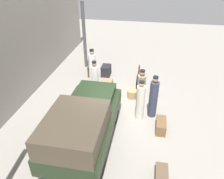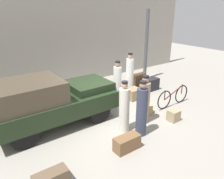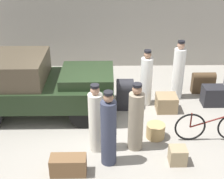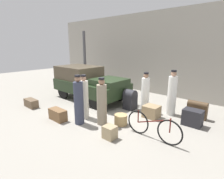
{
  "view_description": "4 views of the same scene",
  "coord_description": "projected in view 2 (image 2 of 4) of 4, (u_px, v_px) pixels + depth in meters",
  "views": [
    {
      "loc": [
        -6.99,
        -1.15,
        5.36
      ],
      "look_at": [
        0.2,
        0.2,
        0.95
      ],
      "focal_mm": 35.0,
      "sensor_mm": 36.0,
      "label": 1
    },
    {
      "loc": [
        -4.05,
        -5.57,
        3.72
      ],
      "look_at": [
        0.2,
        0.2,
        0.95
      ],
      "focal_mm": 35.0,
      "sensor_mm": 36.0,
      "label": 2
    },
    {
      "loc": [
        0.08,
        -6.78,
        4.53
      ],
      "look_at": [
        0.2,
        0.2,
        0.95
      ],
      "focal_mm": 50.0,
      "sensor_mm": 36.0,
      "label": 3
    },
    {
      "loc": [
        4.75,
        -4.94,
        2.67
      ],
      "look_at": [
        0.2,
        0.2,
        0.95
      ],
      "focal_mm": 28.0,
      "sensor_mm": 36.0,
      "label": 4
    }
  ],
  "objects": [
    {
      "name": "ground_plane",
      "position": [
        111.0,
        117.0,
        7.76
      ],
      "size": [
        30.0,
        30.0,
        0.0
      ],
      "primitive_type": "plane",
      "color": "gray"
    },
    {
      "name": "station_building_facade",
      "position": [
        59.0,
        40.0,
        10.01
      ],
      "size": [
        16.0,
        0.15,
        4.5
      ],
      "color": "gray",
      "rests_on": "ground"
    },
    {
      "name": "canopy_pillar_right",
      "position": [
        146.0,
        46.0,
        11.16
      ],
      "size": [
        0.18,
        0.18,
        3.56
      ],
      "color": "#4C4C51",
      "rests_on": "ground"
    },
    {
      "name": "truck",
      "position": [
        48.0,
        100.0,
        6.92
      ],
      "size": [
        3.94,
        1.79,
        1.64
      ],
      "color": "black",
      "rests_on": "ground"
    },
    {
      "name": "bicycle",
      "position": [
        173.0,
        97.0,
        8.54
      ],
      "size": [
        1.76,
        0.04,
        0.79
      ],
      "color": "black",
      "rests_on": "ground"
    },
    {
      "name": "wicker_basket",
      "position": [
        147.0,
        109.0,
        7.99
      ],
      "size": [
        0.45,
        0.45,
        0.36
      ],
      "color": "tan",
      "rests_on": "ground"
    },
    {
      "name": "porter_lifting_near_truck",
      "position": [
        130.0,
        74.0,
        9.8
      ],
      "size": [
        0.34,
        0.34,
        1.78
      ],
      "color": "white",
      "rests_on": "ground"
    },
    {
      "name": "conductor_in_dark_uniform",
      "position": [
        144.0,
        101.0,
        7.2
      ],
      "size": [
        0.34,
        0.34,
        1.65
      ],
      "color": "gray",
      "rests_on": "ground"
    },
    {
      "name": "porter_with_bicycle",
      "position": [
        117.0,
        82.0,
        9.01
      ],
      "size": [
        0.33,
        0.33,
        1.64
      ],
      "color": "white",
      "rests_on": "ground"
    },
    {
      "name": "porter_standing_middle",
      "position": [
        142.0,
        111.0,
        6.46
      ],
      "size": [
        0.33,
        0.33,
        1.73
      ],
      "color": "#33384C",
      "rests_on": "ground"
    },
    {
      "name": "porter_carrying_trunk",
      "position": [
        124.0,
        109.0,
        6.68
      ],
      "size": [
        0.32,
        0.32,
        1.65
      ],
      "color": "silver",
      "rests_on": "ground"
    },
    {
      "name": "trunk_wicker_pale",
      "position": [
        151.0,
        84.0,
        10.19
      ],
      "size": [
        0.62,
        0.45,
        0.56
      ],
      "color": "#232328",
      "rests_on": "ground"
    },
    {
      "name": "trunk_umber_medium",
      "position": [
        174.0,
        116.0,
        7.47
      ],
      "size": [
        0.37,
        0.33,
        0.39
      ],
      "color": "#9E8966",
      "rests_on": "ground"
    },
    {
      "name": "trunk_large_brown",
      "position": [
        127.0,
        143.0,
        5.96
      ],
      "size": [
        0.74,
        0.34,
        0.41
      ],
      "color": "brown",
      "rests_on": "ground"
    },
    {
      "name": "suitcase_black_upright",
      "position": [
        108.0,
        94.0,
        8.64
      ],
      "size": [
        0.47,
        0.47,
        0.87
      ],
      "color": "#232328",
      "rests_on": "ground"
    },
    {
      "name": "suitcase_tan_flat",
      "position": [
        51.0,
        179.0,
        4.76
      ],
      "size": [
        0.75,
        0.34,
        0.35
      ],
      "color": "brown",
      "rests_on": "ground"
    },
    {
      "name": "trunk_barrel_dark",
      "position": [
        139.0,
        79.0,
        10.69
      ],
      "size": [
        0.69,
        0.26,
        0.66
      ],
      "color": "#4C3823",
      "rests_on": "ground"
    },
    {
      "name": "suitcase_small_leather",
      "position": [
        133.0,
        94.0,
        9.2
      ],
      "size": [
        0.57,
        0.52,
        0.46
      ],
      "color": "#937A56",
      "rests_on": "ground"
    }
  ]
}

